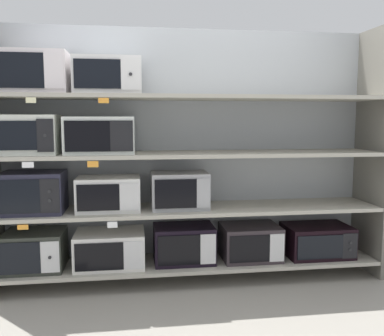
{
  "coord_description": "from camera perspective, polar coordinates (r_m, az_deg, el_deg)",
  "views": [
    {
      "loc": [
        -0.48,
        -3.36,
        1.33
      ],
      "look_at": [
        0.0,
        0.0,
        0.94
      ],
      "focal_mm": 39.28,
      "sensor_mm": 36.0,
      "label": 1
    }
  ],
  "objects": [
    {
      "name": "back_panel",
      "position": [
        3.68,
        -0.6,
        2.18
      ],
      "size": [
        3.29,
        0.04,
        2.1
      ],
      "primitive_type": "cube",
      "color": "#9EA3A8",
      "rests_on": "ground"
    },
    {
      "name": "upright_right",
      "position": [
        3.95,
        23.27,
        1.95
      ],
      "size": [
        0.05,
        0.51,
        2.1
      ],
      "primitive_type": "cube",
      "color": "#68645B",
      "rests_on": "ground"
    },
    {
      "name": "shelf_0",
      "position": [
        3.6,
        0.0,
        -12.72
      ],
      "size": [
        3.09,
        0.51,
        0.03
      ],
      "primitive_type": "cube",
      "color": "#ADA899",
      "rests_on": "ground"
    },
    {
      "name": "microwave_0",
      "position": [
        3.6,
        -20.57,
        -10.41
      ],
      "size": [
        0.46,
        0.4,
        0.3
      ],
      "color": "#2E322B",
      "rests_on": "shelf_0"
    },
    {
      "name": "microwave_1",
      "position": [
        3.52,
        -11.07,
        -10.67
      ],
      "size": [
        0.55,
        0.41,
        0.28
      ],
      "color": "silver",
      "rests_on": "shelf_0"
    },
    {
      "name": "microwave_2",
      "position": [
        3.54,
        -1.12,
        -10.25
      ],
      "size": [
        0.49,
        0.35,
        0.3
      ],
      "color": "black",
      "rests_on": "shelf_0"
    },
    {
      "name": "microwave_3",
      "position": [
        3.65,
        7.91,
        -9.92
      ],
      "size": [
        0.48,
        0.39,
        0.29
      ],
      "color": "#332A2F",
      "rests_on": "shelf_0"
    },
    {
      "name": "microwave_4",
      "position": [
        3.85,
        16.61,
        -9.39
      ],
      "size": [
        0.55,
        0.4,
        0.27
      ],
      "color": "black",
      "rests_on": "shelf_0"
    },
    {
      "name": "shelf_1",
      "position": [
        3.48,
        0.0,
        -5.62
      ],
      "size": [
        3.09,
        0.51,
        0.03
      ],
      "primitive_type": "cube",
      "color": "#ADA899"
    },
    {
      "name": "microwave_5",
      "position": [
        3.49,
        -20.75,
        -3.09
      ],
      "size": [
        0.47,
        0.39,
        0.32
      ],
      "color": "#28273A",
      "rests_on": "shelf_1"
    },
    {
      "name": "microwave_6",
      "position": [
        3.42,
        -11.24,
        -3.42
      ],
      "size": [
        0.49,
        0.35,
        0.27
      ],
      "color": "white",
      "rests_on": "shelf_1"
    },
    {
      "name": "microwave_7",
      "position": [
        3.43,
        -1.71,
        -3.03
      ],
      "size": [
        0.46,
        0.34,
        0.29
      ],
      "color": "#A0A1A4",
      "rests_on": "shelf_1"
    },
    {
      "name": "price_tag_0",
      "position": [
        3.3,
        -21.98,
        -7.46
      ],
      "size": [
        0.08,
        0.0,
        0.04
      ],
      "primitive_type": "cube",
      "color": "orange"
    },
    {
      "name": "price_tag_1",
      "position": [
        3.21,
        -10.76,
        -7.58
      ],
      "size": [
        0.07,
        0.0,
        0.05
      ],
      "primitive_type": "cube",
      "color": "white"
    },
    {
      "name": "shelf_2",
      "position": [
        3.41,
        0.0,
        1.88
      ],
      "size": [
        3.09,
        0.51,
        0.03
      ],
      "primitive_type": "cube",
      "color": "#ADA899"
    },
    {
      "name": "microwave_8",
      "position": [
        3.45,
        -21.28,
        4.25
      ],
      "size": [
        0.45,
        0.38,
        0.3
      ],
      "color": "silver",
      "rests_on": "shelf_2"
    },
    {
      "name": "microwave_9",
      "position": [
        3.37,
        -12.35,
        4.38
      ],
      "size": [
        0.53,
        0.39,
        0.29
      ],
      "color": "silver",
      "rests_on": "shelf_2"
    },
    {
      "name": "price_tag_2",
      "position": [
        3.21,
        -21.39,
        0.4
      ],
      "size": [
        0.08,
        0.0,
        0.04
      ],
      "primitive_type": "cube",
      "color": "white"
    },
    {
      "name": "price_tag_3",
      "position": [
        3.14,
        -13.31,
        0.51
      ],
      "size": [
        0.08,
        0.0,
        0.04
      ],
      "primitive_type": "cube",
      "color": "orange"
    },
    {
      "name": "shelf_3",
      "position": [
        3.4,
        0.0,
        9.55
      ],
      "size": [
        3.09,
        0.51,
        0.03
      ],
      "primitive_type": "cube",
      "color": "#ADA899"
    },
    {
      "name": "microwave_10",
      "position": [
        3.46,
        -20.88,
        11.97
      ],
      "size": [
        0.54,
        0.37,
        0.32
      ],
      "color": "silver",
      "rests_on": "shelf_3"
    },
    {
      "name": "microwave_11",
      "position": [
        3.38,
        -11.34,
        12.09
      ],
      "size": [
        0.51,
        0.39,
        0.28
      ],
      "color": "silver",
      "rests_on": "shelf_3"
    },
    {
      "name": "price_tag_4",
      "position": [
        3.19,
        -21.03,
        8.6
      ],
      "size": [
        0.07,
        0.0,
        0.04
      ],
      "primitive_type": "cube",
      "color": "beige"
    },
    {
      "name": "price_tag_5",
      "position": [
        3.12,
        -11.91,
        8.96
      ],
      "size": [
        0.08,
        0.0,
        0.04
      ],
      "primitive_type": "cube",
      "color": "orange"
    }
  ]
}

